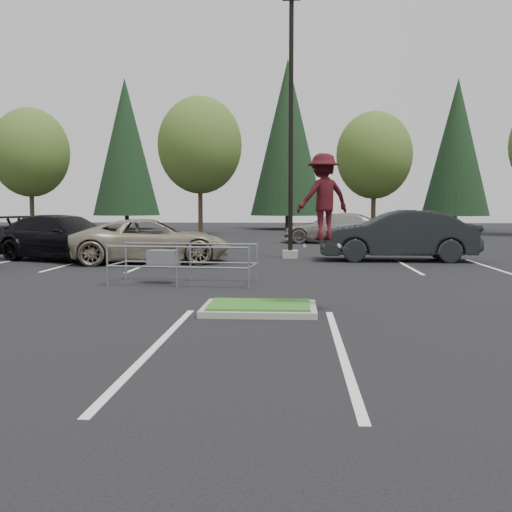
# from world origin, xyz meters

# --- Properties ---
(ground) EXTENTS (120.00, 120.00, 0.00)m
(ground) POSITION_xyz_m (0.00, 0.00, 0.00)
(ground) COLOR black
(ground) RESTS_ON ground
(grass_median) EXTENTS (2.20, 1.60, 0.16)m
(grass_median) POSITION_xyz_m (0.00, 0.00, 0.08)
(grass_median) COLOR gray
(grass_median) RESTS_ON ground
(stall_lines) EXTENTS (22.62, 17.60, 0.01)m
(stall_lines) POSITION_xyz_m (-1.35, 6.02, 0.00)
(stall_lines) COLOR silver
(stall_lines) RESTS_ON ground
(light_pole) EXTENTS (0.70, 0.60, 10.12)m
(light_pole) POSITION_xyz_m (0.50, 12.00, 4.56)
(light_pole) COLOR gray
(light_pole) RESTS_ON ground
(decid_a) EXTENTS (5.44, 5.44, 8.91)m
(decid_a) POSITION_xyz_m (-18.01, 30.03, 5.58)
(decid_a) COLOR #38281C
(decid_a) RESTS_ON ground
(decid_b) EXTENTS (5.89, 5.89, 9.64)m
(decid_b) POSITION_xyz_m (-6.01, 30.53, 6.04)
(decid_b) COLOR #38281C
(decid_b) RESTS_ON ground
(decid_c) EXTENTS (5.12, 5.12, 8.38)m
(decid_c) POSITION_xyz_m (5.99, 29.83, 5.25)
(decid_c) COLOR #38281C
(decid_c) RESTS_ON ground
(conif_a) EXTENTS (5.72, 5.72, 13.00)m
(conif_a) POSITION_xyz_m (-14.00, 40.00, 7.10)
(conif_a) COLOR #38281C
(conif_a) RESTS_ON ground
(conif_b) EXTENTS (6.38, 6.38, 14.50)m
(conif_b) POSITION_xyz_m (0.00, 40.50, 7.85)
(conif_b) COLOR #38281C
(conif_b) RESTS_ON ground
(conif_c) EXTENTS (5.50, 5.50, 12.50)m
(conif_c) POSITION_xyz_m (14.00, 39.50, 6.85)
(conif_c) COLOR #38281C
(conif_c) RESTS_ON ground
(cart_corral) EXTENTS (3.86, 1.69, 1.07)m
(cart_corral) POSITION_xyz_m (-2.66, 4.04, 0.67)
(cart_corral) COLOR #94979C
(cart_corral) RESTS_ON ground
(skateboarder) EXTENTS (1.23, 1.03, 1.86)m
(skateboarder) POSITION_xyz_m (1.20, 0.04, 2.22)
(skateboarder) COLOR black
(skateboarder) RESTS_ON ground
(car_l_tan) EXTENTS (6.09, 3.69, 1.58)m
(car_l_tan) POSITION_xyz_m (-4.50, 9.71, 0.79)
(car_l_tan) COLOR gray
(car_l_tan) RESTS_ON ground
(car_l_black) EXTENTS (6.37, 4.51, 1.71)m
(car_l_black) POSITION_xyz_m (-8.00, 10.35, 0.86)
(car_l_black) COLOR black
(car_l_black) RESTS_ON ground
(car_r_charc) EXTENTS (5.78, 2.09, 1.89)m
(car_r_charc) POSITION_xyz_m (4.50, 11.12, 0.95)
(car_r_charc) COLOR black
(car_r_charc) RESTS_ON ground
(car_far_silver) EXTENTS (5.93, 3.15, 1.64)m
(car_far_silver) POSITION_xyz_m (2.88, 21.50, 0.82)
(car_far_silver) COLOR #9B9C97
(car_far_silver) RESTS_ON ground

